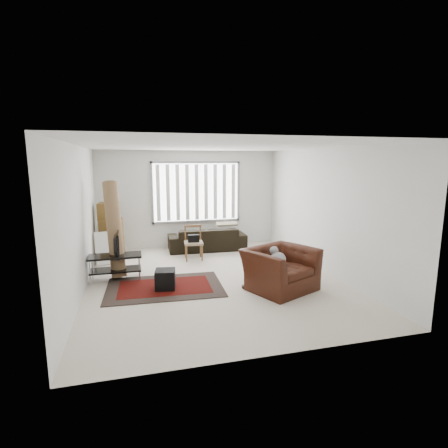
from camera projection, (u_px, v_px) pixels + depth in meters
The scene contains 11 objects.
room at pixel (209, 192), 7.41m from camera, with size 6.00×6.02×2.71m.
persian_rug at pixel (165, 287), 6.75m from camera, with size 2.27×1.57×0.02m.
tv_stand at pixel (115, 262), 7.14m from camera, with size 1.05×0.47×0.53m.
tv at pixel (114, 243), 7.07m from camera, with size 0.85×0.11×0.49m, color black.
subwoofer at pixel (165, 279), 6.63m from camera, with size 0.37×0.37×0.37m, color black.
moving_boxes at pixel (111, 232), 8.74m from camera, with size 0.63×0.59×1.40m.
white_flatpack at pixel (109, 248), 8.27m from camera, with size 0.61×0.09×0.78m, color silver.
rolled_rug at pixel (114, 229), 7.31m from camera, with size 0.30×0.30×2.02m, color brown.
sofa at pixel (207, 235), 9.58m from camera, with size 2.10×0.91×0.81m, color black.
side_chair at pixel (194, 241), 8.64m from camera, with size 0.49×0.49×0.84m.
armchair at pixel (280, 266), 6.60m from camera, with size 1.54×1.47×0.90m.
Camera 1 is at (-1.55, -6.74, 2.41)m, focal length 28.00 mm.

